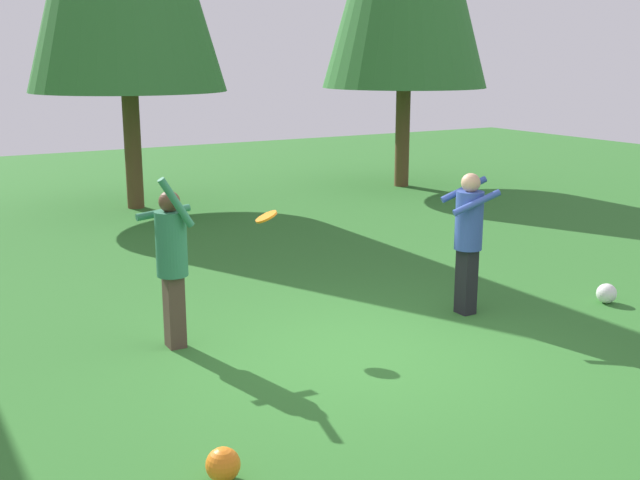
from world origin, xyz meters
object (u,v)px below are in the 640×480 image
(ball_white, at_px, (607,293))
(ball_orange, at_px, (223,465))
(person_thrower, at_px, (172,255))
(person_catcher, at_px, (469,231))
(frisbee, at_px, (266,217))

(ball_white, xyz_separation_m, ball_orange, (-6.04, -1.52, 0.00))
(ball_orange, bearing_deg, person_thrower, 77.29)
(person_catcher, height_order, ball_orange, person_catcher)
(person_thrower, relative_size, ball_orange, 7.23)
(ball_white, bearing_deg, frisbee, 162.24)
(frisbee, bearing_deg, person_catcher, -17.48)
(frisbee, height_order, ball_orange, frisbee)
(person_catcher, distance_m, ball_white, 2.17)
(person_thrower, xyz_separation_m, person_catcher, (3.54, -0.72, 0.01))
(ball_orange, bearing_deg, person_catcher, 27.03)
(person_catcher, relative_size, frisbee, 5.34)
(person_thrower, bearing_deg, person_catcher, -13.03)
(person_thrower, bearing_deg, frisbee, 0.00)
(person_thrower, height_order, frisbee, person_thrower)
(person_catcher, relative_size, ball_white, 6.81)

